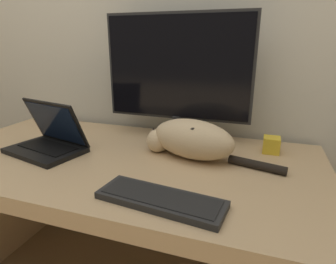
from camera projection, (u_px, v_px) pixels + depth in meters
The scene contains 7 objects.
wall_back at pixel (159, 8), 1.37m from camera, with size 6.40×0.06×2.60m.
desk at pixel (122, 186), 1.18m from camera, with size 1.59×0.79×0.70m.
monitor at pixel (177, 73), 1.23m from camera, with size 0.66×0.17×0.57m.
laptop at pixel (49, 141), 1.18m from camera, with size 0.35×0.27×0.21m.
external_keyboard at pixel (161, 199), 0.81m from camera, with size 0.39×0.17×0.02m.
cat at pixel (191, 139), 1.11m from camera, with size 0.56×0.24×0.16m.
small_toy at pixel (271, 145), 1.17m from camera, with size 0.07×0.07×0.07m.
Camera 1 is at (0.52, -0.54, 1.14)m, focal length 30.00 mm.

